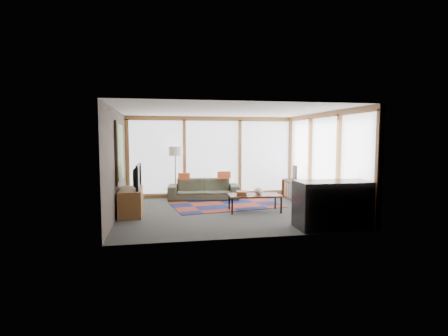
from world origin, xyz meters
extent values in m
plane|color=#2E2E2B|center=(0.00, 0.00, 0.00)|extent=(5.50, 5.50, 0.00)
cube|color=#433832|center=(-2.75, 0.00, 1.30)|extent=(0.04, 5.00, 2.60)
cube|color=#433832|center=(0.00, -2.50, 1.30)|extent=(5.50, 0.04, 2.60)
cube|color=silver|center=(0.00, 0.00, 2.60)|extent=(5.50, 5.00, 0.04)
cube|color=white|center=(0.00, 2.47, 1.30)|extent=(5.30, 0.02, 2.35)
cube|color=white|center=(2.72, 0.00, 1.30)|extent=(0.02, 4.80, 2.35)
cube|color=black|center=(-2.71, 0.30, 1.55)|extent=(0.05, 1.35, 1.55)
cube|color=gold|center=(-2.69, 0.30, 1.55)|extent=(0.02, 1.20, 1.40)
cube|color=maroon|center=(0.12, 0.85, 0.01)|extent=(3.24, 2.36, 0.01)
imported|color=#393C2D|center=(-0.37, 1.90, 0.32)|extent=(2.26, 1.10, 0.64)
cube|color=#D75427|center=(-0.98, 1.88, 0.74)|extent=(0.37, 0.13, 0.20)
cube|color=#D75427|center=(0.28, 1.87, 0.75)|extent=(0.42, 0.15, 0.23)
cube|color=brown|center=(0.34, -0.23, 0.50)|extent=(0.32, 0.36, 0.11)
ellipsoid|color=silver|center=(0.80, -0.20, 0.55)|extent=(0.27, 0.27, 0.20)
ellipsoid|color=black|center=(2.39, 0.19, 0.64)|extent=(0.23, 0.23, 0.10)
ellipsoid|color=black|center=(2.46, 0.55, 0.63)|extent=(0.16, 0.16, 0.08)
cube|color=black|center=(2.49, 1.52, 0.82)|extent=(0.07, 0.35, 0.46)
cube|color=brown|center=(-2.43, 0.04, 0.32)|extent=(0.54, 1.30, 0.65)
imported|color=black|center=(-2.35, 0.06, 0.95)|extent=(0.17, 1.06, 0.61)
cube|color=black|center=(1.90, -2.07, 0.50)|extent=(1.59, 0.76, 1.00)
camera|label=1|loc=(-1.74, -8.85, 1.92)|focal=28.00mm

